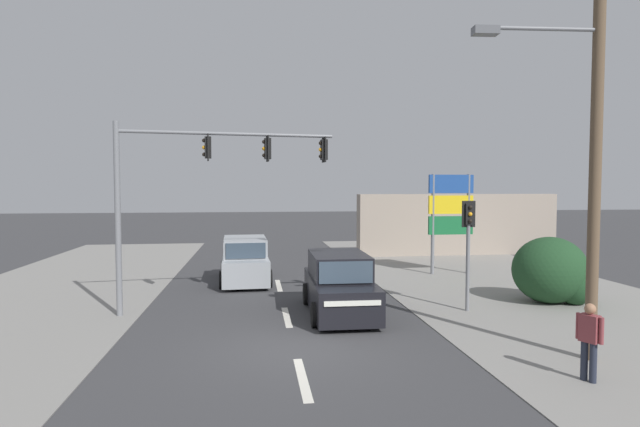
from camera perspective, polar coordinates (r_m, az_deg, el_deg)
The scene contains 15 objects.
ground_plane at distance 12.82m, azimuth -2.91°, elevation -15.11°, with size 140.00×140.00×0.00m, color #3A3A3D.
lane_dash_near at distance 10.94m, azimuth -2.01°, elevation -18.33°, with size 0.20×2.40×0.01m, color silver.
lane_dash_mid at distance 15.69m, azimuth -3.82°, elevation -11.71°, with size 0.20×2.40×0.01m, color silver.
lane_dash_far at distance 20.56m, azimuth -4.75°, elevation -8.19°, with size 0.20×2.40×0.01m, color silver.
kerb_right_verge at distance 17.76m, azimuth 27.35°, elevation -10.27°, with size 10.00×44.00×0.02m, color gray.
kerb_left_verge at distance 18.24m, azimuth -32.23°, elevation -10.05°, with size 8.00×40.00×0.02m, color gray.
utility_pole_foreground_right at distance 12.95m, azimuth 28.59°, elevation 9.69°, with size 3.78×0.47×10.41m.
traffic_signal_mast at distance 16.28m, azimuth -13.84°, elevation 4.21°, with size 6.85×1.06×6.00m.
pedestal_signal_right_kerb at distance 16.60m, azimuth 16.60°, elevation -2.55°, with size 0.44×0.29×3.56m.
shopping_plaza_sign at distance 23.61m, azimuth 14.72°, elevation 0.46°, with size 2.10×0.16×4.60m.
roadside_bush at distance 19.02m, azimuth 25.16°, elevation -6.08°, with size 2.66×2.28×2.29m.
shopfront_wall_far at distance 30.67m, azimuth 15.44°, elevation -1.21°, with size 12.00×1.00×3.60m, color #A39384.
suv_crossing_left at distance 21.31m, azimuth -8.57°, elevation -5.41°, with size 2.19×4.60×1.90m.
suv_oncoming_near at distance 15.92m, azimuth 2.23°, elevation -8.24°, with size 2.12×4.57×1.90m.
pedestrian_at_kerb at distance 11.80m, azimuth 28.41°, elevation -12.38°, with size 0.36×0.51×1.63m.
Camera 1 is at (-0.98, -12.14, 3.98)m, focal length 28.00 mm.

